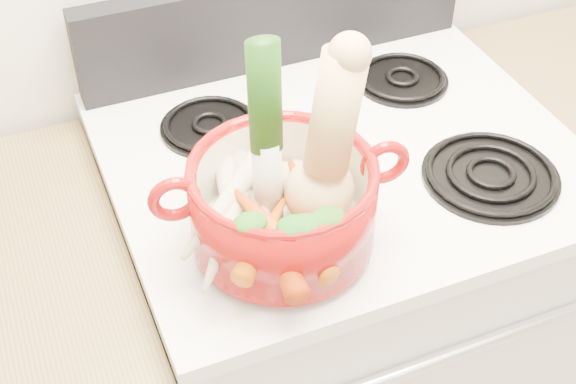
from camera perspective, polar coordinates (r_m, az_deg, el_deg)
name	(u,v)px	position (r m, az deg, el deg)	size (l,w,h in m)	color
stove_body	(332,330)	(1.71, 3.14, -9.80)	(0.76, 0.65, 0.92)	silver
cooktop	(342,156)	(1.37, 3.86, 2.57)	(0.78, 0.67, 0.03)	white
control_backsplash	(276,19)	(1.54, -0.84, 12.18)	(0.76, 0.05, 0.18)	black
oven_handle	(431,362)	(1.29, 10.17, -11.82)	(0.02, 0.02, 0.60)	silver
burner_front_left	(273,238)	(1.19, -1.06, -3.26)	(0.22, 0.22, 0.02)	black
burner_front_right	(491,174)	(1.34, 14.23, 1.25)	(0.22, 0.22, 0.02)	black
burner_back_left	(210,125)	(1.41, -5.59, 4.79)	(0.17, 0.17, 0.02)	black
burner_back_right	(402,78)	(1.53, 8.12, 8.03)	(0.17, 0.17, 0.02)	black
dutch_oven	(283,204)	(1.13, -0.39, -0.87)	(0.27, 0.27, 0.13)	#930B09
pot_handle_left	(175,199)	(1.09, -8.07, -0.52)	(0.07, 0.07, 0.02)	#930B09
pot_handle_right	(385,162)	(1.14, 6.91, 2.10)	(0.07, 0.07, 0.02)	#930B09
squash	(321,143)	(1.09, 2.36, 3.52)	(0.11, 0.11, 0.27)	#E5BA75
leek	(267,134)	(1.08, -1.53, 4.13)	(0.05, 0.05, 0.30)	beige
ginger	(282,178)	(1.20, -0.41, 0.99)	(0.08, 0.06, 0.04)	tan
parsnip_0	(232,207)	(1.15, -4.02, -1.06)	(0.05, 0.05, 0.25)	#EFE5C2
parsnip_1	(227,227)	(1.11, -4.37, -2.52)	(0.04, 0.04, 0.21)	beige
parsnip_2	(256,196)	(1.15, -2.30, -0.25)	(0.04, 0.04, 0.20)	beige
parsnip_3	(223,205)	(1.13, -4.61, -0.90)	(0.04, 0.04, 0.20)	#F0E1C3
carrot_0	(294,241)	(1.11, 0.40, -3.54)	(0.03, 0.03, 0.16)	#CB620A
carrot_1	(277,251)	(1.09, -0.76, -4.24)	(0.04, 0.04, 0.17)	#BE3D09
carrot_2	(308,209)	(1.13, 1.43, -1.23)	(0.04, 0.04, 0.19)	#BB5109
carrot_3	(263,240)	(1.09, -1.76, -3.41)	(0.03, 0.03, 0.15)	orange
carrot_4	(266,224)	(1.09, -1.57, -2.31)	(0.03, 0.03, 0.17)	#DB460A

